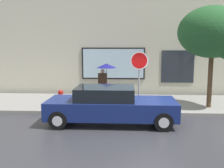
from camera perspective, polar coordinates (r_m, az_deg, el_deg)
The scene contains 8 objects.
ground_plane at distance 9.80m, azimuth 7.72°, elevation -8.57°, with size 60.00×60.00×0.00m, color #333338.
sidewalk at distance 12.67m, azimuth 6.67°, elevation -4.30°, with size 20.00×4.00×0.15m, color gray.
building_facade at distance 14.88m, azimuth 6.27°, elevation 10.77°, with size 20.00×0.67×7.00m.
parked_car at distance 9.56m, azimuth -0.40°, elevation -4.71°, with size 4.68×1.87×1.37m.
fire_hydrant at distance 11.61m, azimuth -11.20°, elevation -3.23°, with size 0.30×0.44×0.79m.
pedestrian_with_umbrella at distance 13.22m, azimuth -1.47°, elevation 3.04°, with size 1.04×1.04×1.81m.
street_tree at distance 12.05m, azimuth 21.97°, elevation 10.18°, with size 2.96×2.52×4.40m.
stop_sign at distance 11.00m, azimuth 5.99°, elevation 3.34°, with size 0.76×0.10×2.46m.
Camera 1 is at (-0.78, -9.34, 2.84)m, focal length 41.60 mm.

